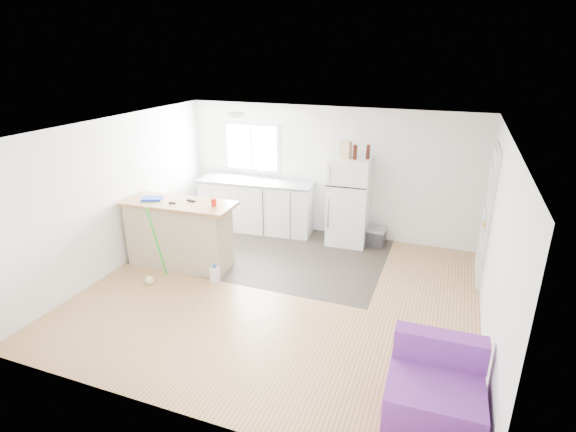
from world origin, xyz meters
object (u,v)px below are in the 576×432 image
object	(u,v)px
peninsula	(180,234)
mop	(152,270)
cooler	(373,236)
bottle_right	(368,152)
cleaner_jug	(215,274)
cardboard_box	(346,150)
blue_tray	(152,199)
refrigerator	(349,201)
kitchen_cabinets	(257,205)
bottle_left	(355,152)
red_cup	(214,202)
purple_seat	(435,390)

from	to	relation	value
peninsula	mop	bearing A→B (deg)	-98.54
cooler	bottle_right	distance (m)	1.56
cleaner_jug	cardboard_box	distance (m)	3.03
mop	blue_tray	world-z (taller)	mop
refrigerator	cooler	distance (m)	0.78
refrigerator	mop	bearing A→B (deg)	-135.74
kitchen_cabinets	mop	bearing A→B (deg)	-107.77
mop	bottle_left	distance (m)	3.80
mop	bottle_left	world-z (taller)	bottle_left
kitchen_cabinets	mop	world-z (taller)	kitchen_cabinets
kitchen_cabinets	peninsula	xyz separation A→B (m)	(-0.51, -1.88, 0.05)
cooler	bottle_right	size ratio (longest dim) A/B	1.84
blue_tray	peninsula	bearing A→B (deg)	5.92
cleaner_jug	mop	distance (m)	0.95
cooler	cleaner_jug	xyz separation A→B (m)	(-2.00, -2.24, -0.04)
refrigerator	cleaner_jug	xyz separation A→B (m)	(-1.53, -2.19, -0.67)
peninsula	blue_tray	distance (m)	0.71
cooler	red_cup	bearing A→B (deg)	-133.38
cleaner_jug	purple_seat	bearing A→B (deg)	-20.63
cooler	red_cup	xyz separation A→B (m)	(-2.15, -1.89, 0.99)
bottle_left	bottle_right	world-z (taller)	same
kitchen_cabinets	bottle_left	size ratio (longest dim) A/B	9.13
peninsula	bottle_left	size ratio (longest dim) A/B	7.27
purple_seat	refrigerator	bearing A→B (deg)	113.52
refrigerator	bottle_left	world-z (taller)	bottle_left
bottle_right	purple_seat	bearing A→B (deg)	-68.52
refrigerator	cleaner_jug	size ratio (longest dim) A/B	5.55
refrigerator	cardboard_box	xyz separation A→B (m)	(-0.08, -0.08, 0.94)
mop	blue_tray	distance (m)	1.15
mop	red_cup	distance (m)	1.38
blue_tray	refrigerator	bearing A→B (deg)	34.94
cleaner_jug	blue_tray	distance (m)	1.59
cleaner_jug	bottle_left	xyz separation A→B (m)	(1.62, 2.08, 1.59)
bottle_right	blue_tray	bearing A→B (deg)	-147.78
peninsula	cardboard_box	xyz separation A→B (m)	(2.24, 1.80, 1.18)
mop	bottle_left	xyz separation A→B (m)	(2.48, 2.46, 1.48)
cooler	peninsula	bearing A→B (deg)	-140.18
peninsula	mop	distance (m)	0.76
refrigerator	bottle_right	world-z (taller)	bottle_right
purple_seat	bottle_left	world-z (taller)	bottle_left
refrigerator	cardboard_box	size ratio (longest dim) A/B	5.29
kitchen_cabinets	red_cup	bearing A→B (deg)	-90.88
blue_tray	cardboard_box	world-z (taller)	cardboard_box
mop	blue_tray	xyz separation A→B (m)	(-0.35, 0.64, 0.89)
kitchen_cabinets	refrigerator	bearing A→B (deg)	-4.98
cleaner_jug	mop	xyz separation A→B (m)	(-0.86, -0.37, 0.11)
blue_tray	bottle_right	xyz separation A→B (m)	(3.04, 1.91, 0.60)
cleaner_jug	bottle_right	world-z (taller)	bottle_right
cleaner_jug	bottle_right	xyz separation A→B (m)	(1.82, 2.18, 1.59)
refrigerator	cardboard_box	world-z (taller)	cardboard_box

